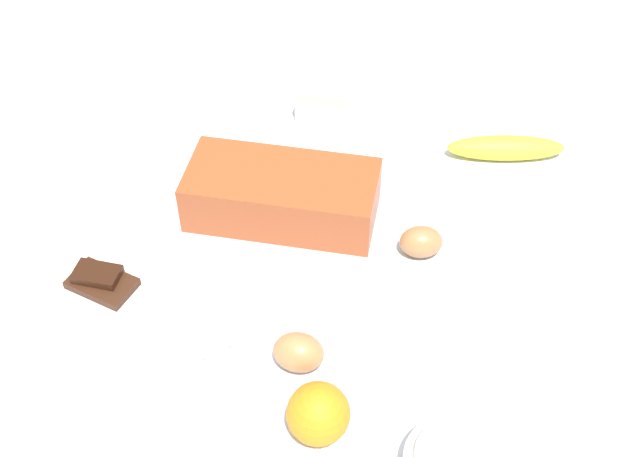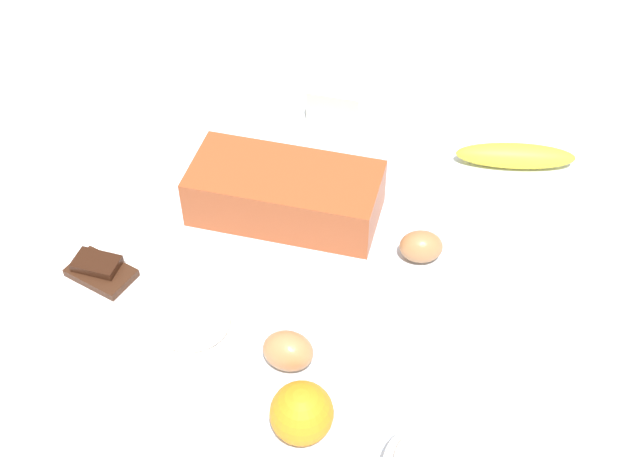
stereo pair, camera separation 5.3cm
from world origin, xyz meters
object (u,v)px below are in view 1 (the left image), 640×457
object	(u,v)px
loaf_pan	(282,194)
egg_beside_bowl	(421,242)
chocolate_plate	(102,286)
egg_near_butter	(298,352)
flour_bowl	(203,336)
banana	(506,148)
orange_fruit	(318,414)
butter_block	(325,100)

from	to	relation	value
loaf_pan	egg_beside_bowl	distance (m)	0.22
loaf_pan	chocolate_plate	world-z (taller)	loaf_pan
egg_near_butter	egg_beside_bowl	bearing A→B (deg)	-110.94
loaf_pan	flour_bowl	distance (m)	0.27
flour_bowl	chocolate_plate	world-z (taller)	flour_bowl
banana	flour_bowl	bearing A→B (deg)	61.22
orange_fruit	egg_beside_bowl	distance (m)	0.33
egg_near_butter	egg_beside_bowl	distance (m)	0.26
flour_bowl	butter_block	xyz separation A→B (m)	(0.03, -0.52, -0.00)
loaf_pan	egg_near_butter	xyz separation A→B (m)	(-0.12, 0.25, -0.02)
butter_block	egg_near_butter	bearing A→B (deg)	106.66
egg_near_butter	butter_block	bearing A→B (deg)	-73.34
butter_block	chocolate_plate	size ratio (longest dim) A/B	0.69
egg_near_butter	chocolate_plate	size ratio (longest dim) A/B	0.51
loaf_pan	butter_block	size ratio (longest dim) A/B	3.31
butter_block	egg_near_butter	xyz separation A→B (m)	(-0.15, 0.50, -0.00)
flour_bowl	orange_fruit	size ratio (longest dim) A/B	1.64
orange_fruit	chocolate_plate	bearing A→B (deg)	-15.96
flour_bowl	chocolate_plate	distance (m)	0.18
flour_bowl	chocolate_plate	bearing A→B (deg)	-13.75
flour_bowl	egg_near_butter	xyz separation A→B (m)	(-0.12, -0.02, -0.01)
butter_block	loaf_pan	bearing A→B (deg)	95.90
loaf_pan	banana	xyz separation A→B (m)	(-0.29, -0.25, -0.02)
egg_beside_bowl	chocolate_plate	size ratio (longest dim) A/B	0.48
banana	chocolate_plate	bearing A→B (deg)	45.84
butter_block	chocolate_plate	world-z (taller)	butter_block
loaf_pan	flour_bowl	bearing A→B (deg)	80.61
banana	egg_near_butter	world-z (taller)	egg_near_butter
orange_fruit	butter_block	distance (m)	0.62
banana	orange_fruit	size ratio (longest dim) A/B	2.50
orange_fruit	egg_near_butter	bearing A→B (deg)	-54.97
butter_block	banana	bearing A→B (deg)	179.18
banana	orange_fruit	world-z (taller)	orange_fruit
banana	egg_near_butter	distance (m)	0.52
butter_block	egg_beside_bowl	world-z (taller)	butter_block
egg_near_butter	chocolate_plate	world-z (taller)	egg_near_butter
egg_near_butter	egg_beside_bowl	world-z (taller)	egg_near_butter
orange_fruit	egg_near_butter	size ratio (longest dim) A/B	1.16
flour_bowl	egg_beside_bowl	bearing A→B (deg)	-128.91
butter_block	egg_beside_bowl	size ratio (longest dim) A/B	1.45
loaf_pan	egg_beside_bowl	world-z (taller)	loaf_pan
banana	chocolate_plate	xyz separation A→B (m)	(0.46, 0.48, -0.01)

